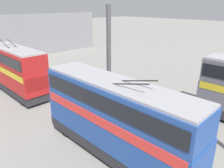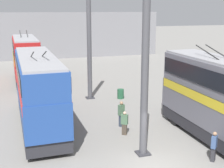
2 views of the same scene
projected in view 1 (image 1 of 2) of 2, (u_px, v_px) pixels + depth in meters
name	position (u px, v px, depth m)	size (l,w,h in m)	color
depot_back_wall	(7.00, 38.00, 35.46)	(0.50, 36.00, 7.29)	gray
support_column_far	(109.00, 59.00, 19.28)	(0.71, 0.71, 8.85)	#4C4C51
bus_right_near	(115.00, 115.00, 12.80)	(10.68, 2.54, 5.44)	black
bus_right_far	(16.00, 68.00, 22.18)	(9.08, 2.54, 5.45)	black
person_aisle_foreground	(200.00, 132.00, 14.61)	(0.44, 0.48, 1.54)	#473D33
person_aisle_midway	(183.00, 121.00, 15.71)	(0.39, 0.48, 1.77)	#384251
oil_drum	(134.00, 94.00, 21.65)	(0.61, 0.61, 0.85)	#235638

